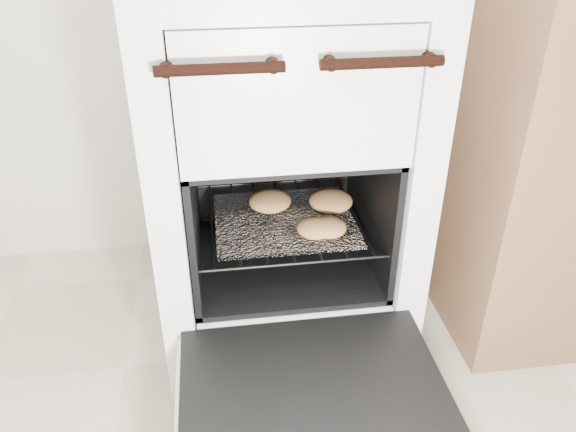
% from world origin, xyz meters
% --- Properties ---
extents(stove, '(0.55, 0.61, 0.84)m').
position_xyz_m(stove, '(0.05, 1.20, 0.41)').
color(stove, silver).
rests_on(stove, ground).
extents(oven_door, '(0.49, 0.38, 0.03)m').
position_xyz_m(oven_door, '(0.05, 0.74, 0.18)').
color(oven_door, black).
rests_on(oven_door, stove).
extents(oven_rack, '(0.40, 0.38, 0.01)m').
position_xyz_m(oven_rack, '(0.05, 1.14, 0.32)').
color(oven_rack, black).
rests_on(oven_rack, stove).
extents(foil_sheet, '(0.31, 0.27, 0.01)m').
position_xyz_m(foil_sheet, '(0.05, 1.12, 0.32)').
color(foil_sheet, white).
rests_on(foil_sheet, oven_rack).
extents(baked_rolls, '(0.27, 0.25, 0.04)m').
position_xyz_m(baked_rolls, '(0.11, 1.12, 0.35)').
color(baked_rolls, tan).
rests_on(baked_rolls, foil_sheet).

